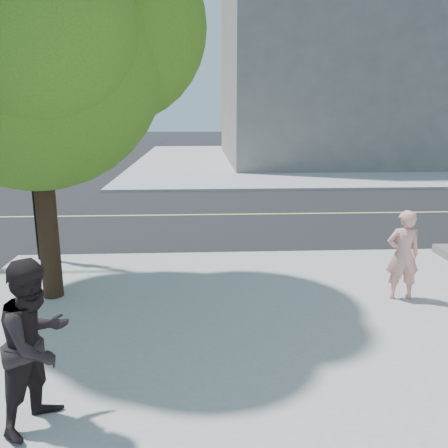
{
  "coord_description": "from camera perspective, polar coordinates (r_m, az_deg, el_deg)",
  "views": [
    {
      "loc": [
        3.09,
        -10.17,
        3.24
      ],
      "look_at": [
        3.51,
        -2.14,
        1.3
      ],
      "focal_mm": 37.26,
      "sensor_mm": 36.0,
      "label": 1
    }
  ],
  "objects": [
    {
      "name": "man_on_phone",
      "position": [
        8.42,
        21.1,
        -3.56
      ],
      "size": [
        0.58,
        0.39,
        1.55
      ],
      "primitive_type": "imported",
      "rotation": [
        0.0,
        0.0,
        3.1
      ],
      "color": "#DC978E",
      "rests_on": "sidewalk_se"
    },
    {
      "name": "road_ew",
      "position": [
        15.34,
        -14.56,
        0.96
      ],
      "size": [
        140.0,
        9.0,
        0.01
      ],
      "primitive_type": "cube",
      "color": "black",
      "rests_on": "ground"
    },
    {
      "name": "ground",
      "position": [
        11.11,
        -19.05,
        -4.15
      ],
      "size": [
        140.0,
        140.0,
        0.0
      ],
      "primitive_type": "plane",
      "color": "black",
      "rests_on": "ground"
    },
    {
      "name": "filler_ne",
      "position": [
        34.19,
        16.6,
        19.56
      ],
      "size": [
        18.0,
        16.0,
        14.0
      ],
      "primitive_type": "cube",
      "color": "slate",
      "rests_on": "sidewalk_ne"
    },
    {
      "name": "sidewalk_ne",
      "position": [
        33.49,
        15.25,
        7.66
      ],
      "size": [
        29.0,
        25.0,
        0.12
      ],
      "primitive_type": "cube",
      "color": "#9F9F9F",
      "rests_on": "ground"
    },
    {
      "name": "street_tree",
      "position": [
        8.22,
        -21.95,
        21.75
      ],
      "size": [
        5.16,
        4.69,
        6.85
      ],
      "rotation": [
        0.0,
        0.0,
        0.18
      ],
      "color": "black",
      "rests_on": "sidewalk_se"
    },
    {
      "name": "pedestrian",
      "position": [
        5.12,
        -22.03,
        -13.44
      ],
      "size": [
        0.96,
        1.06,
        1.76
      ],
      "primitive_type": "imported",
      "rotation": [
        0.0,
        0.0,
        1.14
      ],
      "color": "black",
      "rests_on": "sidewalk_se"
    }
  ]
}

